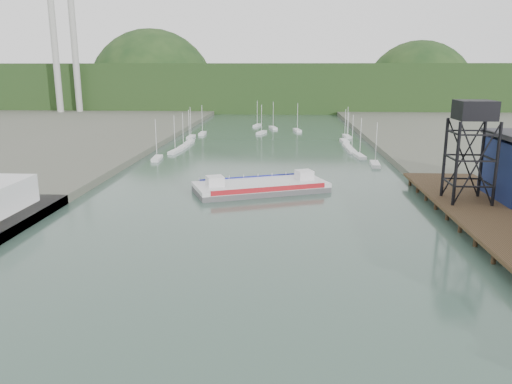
# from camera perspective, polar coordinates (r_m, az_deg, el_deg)

# --- Properties ---
(lift_tower) EXTENTS (6.50, 6.50, 16.00)m
(lift_tower) POSITION_cam_1_polar(r_m,az_deg,el_deg) (85.40, 23.67, 7.89)
(lift_tower) COLOR black
(lift_tower) RESTS_ON east_pier
(marina_sailboats) EXTENTS (57.71, 92.65, 0.90)m
(marina_sailboats) POSITION_cam_1_polar(r_m,az_deg,el_deg) (162.06, 1.41, 5.86)
(marina_sailboats) COLOR silver
(marina_sailboats) RESTS_ON ground
(smokestacks) EXTENTS (11.20, 8.20, 60.00)m
(smokestacks) POSITION_cam_1_polar(r_m,az_deg,el_deg) (278.02, -20.95, 14.42)
(smokestacks) COLOR #A8A7A2
(smokestacks) RESTS_ON ground
(distant_hills) EXTENTS (500.00, 120.00, 80.00)m
(distant_hills) POSITION_cam_1_polar(r_m,az_deg,el_deg) (323.68, 1.76, 11.61)
(distant_hills) COLOR black
(distant_hills) RESTS_ON ground
(chain_ferry) EXTENTS (26.86, 18.40, 3.59)m
(chain_ferry) POSITION_cam_1_polar(r_m,az_deg,el_deg) (95.44, 0.56, 0.65)
(chain_ferry) COLOR #525154
(chain_ferry) RESTS_ON ground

